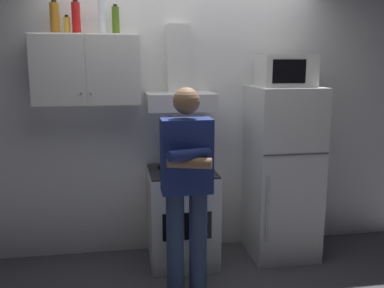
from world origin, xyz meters
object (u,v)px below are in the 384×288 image
Objects in this scene: microwave at (286,71)px; bottle_vodka_clear at (102,15)px; range_hood at (180,87)px; cooking_pot at (199,165)px; upper_cabinet at (87,70)px; stove_oven at (182,216)px; refrigerator at (282,173)px; bottle_spice_jar at (67,25)px; bottle_soda_red at (76,18)px; bottle_liquor_amber at (55,18)px; bottle_olive_oil at (116,20)px; person_standing at (187,186)px.

microwave is 1.67m from bottle_vodka_clear.
range_hood reaches higher than cooking_pot.
stove_oven is at bearing -8.90° from upper_cabinet.
refrigerator is 10.41× the size of bottle_spice_jar.
bottle_vodka_clear is at bearing 174.83° from refrigerator.
upper_cabinet is 3.29× the size of bottle_soda_red.
bottle_spice_jar is at bearing -177.27° from bottle_vodka_clear.
stove_oven is 1.90m from bottle_vodka_clear.
bottle_soda_red is at bearing -14.28° from bottle_liquor_amber.
bottle_olive_oil reaches higher than microwave.
upper_cabinet is 0.49m from bottle_vodka_clear.
range_hood is at bearing 172.45° from refrigerator.
bottle_liquor_amber is at bearing 164.81° from bottle_spice_jar.
person_standing is at bearing -39.44° from bottle_spice_jar.
cooking_pot is at bearing -171.68° from refrigerator.
refrigerator is at bearing 8.32° from cooking_pot.
cooking_pot is at bearing -13.29° from bottle_liquor_amber.
refrigerator is (0.95, 0.00, 0.37)m from stove_oven.
refrigerator is at bearing -4.07° from upper_cabinet.
microwave is at bearing -3.48° from upper_cabinet.
stove_oven is 2.04m from bottle_liquor_amber.
bottle_vodka_clear is at bearing -1.84° from bottle_liquor_amber.
refrigerator is 4.73× the size of bottle_vodka_clear.
person_standing reaches higher than stove_oven.
range_hood reaches higher than upper_cabinet.
bottle_spice_jar is at bearing -179.11° from bottle_olive_oil.
refrigerator is 2.03m from bottle_olive_oil.
microwave is 1.74× the size of cooking_pot.
bottle_spice_jar reaches higher than microwave.
bottle_spice_jar is (-0.95, 0.13, 1.69)m from stove_oven.
bottle_olive_oil reaches higher than stove_oven.
refrigerator is 5.82× the size of cooking_pot.
refrigerator is (1.75, -0.12, -0.95)m from upper_cabinet.
stove_oven is 1.82× the size of microwave.
microwave is 3.12× the size of bottle_spice_jar.
stove_oven is at bearing -7.43° from bottle_soda_red.
range_hood is 1.01m from person_standing.
stove_oven is 1.82m from bottle_olive_oil.
person_standing is 10.67× the size of bottle_spice_jar.
bottle_vodka_clear is 0.31m from bottle_spice_jar.
microwave is 1.76× the size of bottle_liquor_amber.
bottle_soda_red is (-0.32, -0.02, 0.01)m from bottle_olive_oil.
bottle_liquor_amber is 0.50m from bottle_olive_oil.
bottle_vodka_clear is (-0.65, 0.02, 0.61)m from range_hood.
microwave is 1.42× the size of bottle_vodka_clear.
bottle_vodka_clear is (-0.60, 0.75, 1.31)m from person_standing.
refrigerator is 6.48× the size of bottle_olive_oil.
bottle_liquor_amber is at bearing 165.72° from bottle_soda_red.
bottle_soda_red reaches higher than bottle_spice_jar.
bottle_spice_jar is at bearing 172.08° from stove_oven.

